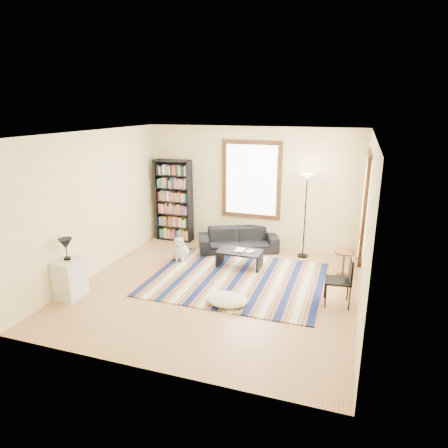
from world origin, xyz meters
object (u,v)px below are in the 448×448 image
(sofa, at_px, (238,240))
(floor_lamp, at_px, (305,216))
(folding_chair, at_px, (338,281))
(bookshelf, at_px, (174,201))
(floor_cushion, at_px, (227,300))
(coffee_table, at_px, (240,259))
(side_table, at_px, (343,264))
(white_cabinet, at_px, (70,278))
(dog, at_px, (181,247))

(sofa, relative_size, floor_lamp, 0.97)
(sofa, distance_m, folding_chair, 3.04)
(bookshelf, bearing_deg, floor_cushion, -51.01)
(bookshelf, bearing_deg, coffee_table, -30.39)
(sofa, height_order, folding_chair, folding_chair)
(side_table, bearing_deg, coffee_table, -175.48)
(sofa, relative_size, bookshelf, 0.90)
(side_table, bearing_deg, white_cabinet, -151.94)
(coffee_table, bearing_deg, sofa, 108.26)
(sofa, height_order, floor_lamp, floor_lamp)
(sofa, xyz_separation_m, bookshelf, (-1.74, 0.27, 0.74))
(bookshelf, distance_m, dog, 1.57)
(sofa, relative_size, floor_cushion, 2.50)
(white_cabinet, relative_size, dog, 1.25)
(bookshelf, xyz_separation_m, coffee_table, (2.04, -1.20, -0.82))
(floor_lamp, relative_size, side_table, 3.44)
(folding_chair, height_order, white_cabinet, folding_chair)
(floor_cushion, bearing_deg, dog, 134.10)
(floor_cushion, height_order, floor_lamp, floor_lamp)
(floor_lamp, xyz_separation_m, side_table, (0.90, -0.87, -0.66))
(coffee_table, height_order, side_table, side_table)
(folding_chair, bearing_deg, floor_lamp, 105.98)
(sofa, bearing_deg, coffee_table, -95.86)
(sofa, xyz_separation_m, floor_cushion, (0.56, -2.57, -0.17))
(floor_cushion, bearing_deg, floor_lamp, 71.21)
(coffee_table, xyz_separation_m, folding_chair, (2.01, -1.03, 0.25))
(white_cabinet, bearing_deg, floor_lamp, 41.68)
(dog, bearing_deg, floor_lamp, 9.50)
(floor_cushion, xyz_separation_m, white_cabinet, (-2.69, -0.59, 0.26))
(folding_chair, xyz_separation_m, dog, (-3.34, 1.03, -0.15))
(bookshelf, height_order, floor_cushion, bookshelf)
(sofa, distance_m, bookshelf, 1.91)
(white_cabinet, bearing_deg, sofa, 55.56)
(coffee_table, height_order, folding_chair, folding_chair)
(bookshelf, bearing_deg, dog, -59.36)
(folding_chair, bearing_deg, dog, 156.56)
(sofa, relative_size, side_table, 3.33)
(side_table, relative_size, folding_chair, 0.63)
(sofa, xyz_separation_m, side_table, (2.37, -0.77, 0.01))
(folding_chair, bearing_deg, coffee_table, 146.47)
(dog, bearing_deg, coffee_table, -12.76)
(floor_lamp, xyz_separation_m, white_cabinet, (-3.60, -3.27, -0.58))
(floor_cushion, distance_m, folding_chair, 1.89)
(side_table, height_order, white_cabinet, white_cabinet)
(floor_lamp, bearing_deg, dog, -157.49)
(folding_chair, height_order, dog, folding_chair)
(sofa, height_order, bookshelf, bookshelf)
(coffee_table, distance_m, white_cabinet, 3.31)
(floor_cushion, relative_size, side_table, 1.33)
(floor_cushion, bearing_deg, white_cabinet, -167.60)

